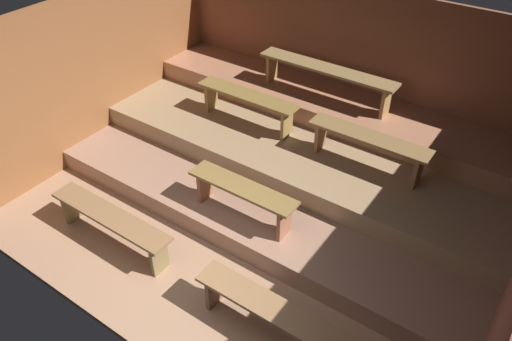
{
  "coord_description": "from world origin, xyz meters",
  "views": [
    {
      "loc": [
        2.78,
        -2.11,
        4.51
      ],
      "look_at": [
        -0.12,
        2.05,
        0.63
      ],
      "focal_mm": 34.93,
      "sensor_mm": 36.0,
      "label": 1
    }
  ],
  "objects_px": {
    "bench_floor_left": "(111,221)",
    "bench_middle_left": "(247,100)",
    "bench_floor_right": "(275,315)",
    "bench_middle_right": "(368,143)",
    "bench_upper_center": "(326,73)",
    "bench_lower_center": "(242,193)"
  },
  "relations": [
    {
      "from": "bench_lower_center",
      "to": "bench_middle_right",
      "type": "distance_m",
      "value": 1.75
    },
    {
      "from": "bench_floor_left",
      "to": "bench_upper_center",
      "type": "height_order",
      "value": "bench_upper_center"
    },
    {
      "from": "bench_middle_right",
      "to": "bench_floor_left",
      "type": "bearing_deg",
      "value": -130.32
    },
    {
      "from": "bench_floor_right",
      "to": "bench_middle_left",
      "type": "relative_size",
      "value": 1.11
    },
    {
      "from": "bench_middle_left",
      "to": "bench_middle_right",
      "type": "height_order",
      "value": "same"
    },
    {
      "from": "bench_floor_right",
      "to": "bench_floor_left",
      "type": "bearing_deg",
      "value": 180.0
    },
    {
      "from": "bench_floor_right",
      "to": "bench_lower_center",
      "type": "bearing_deg",
      "value": 137.6
    },
    {
      "from": "bench_lower_center",
      "to": "bench_middle_right",
      "type": "bearing_deg",
      "value": 57.21
    },
    {
      "from": "bench_upper_center",
      "to": "bench_floor_right",
      "type": "bearing_deg",
      "value": -68.44
    },
    {
      "from": "bench_floor_right",
      "to": "bench_lower_center",
      "type": "relative_size",
      "value": 1.25
    },
    {
      "from": "bench_lower_center",
      "to": "bench_upper_center",
      "type": "distance_m",
      "value": 2.4
    },
    {
      "from": "bench_middle_right",
      "to": "bench_lower_center",
      "type": "bearing_deg",
      "value": -122.79
    },
    {
      "from": "bench_lower_center",
      "to": "bench_middle_left",
      "type": "height_order",
      "value": "bench_middle_left"
    },
    {
      "from": "bench_floor_left",
      "to": "bench_middle_right",
      "type": "bearing_deg",
      "value": 49.68
    },
    {
      "from": "bench_floor_left",
      "to": "bench_middle_left",
      "type": "bearing_deg",
      "value": 84.74
    },
    {
      "from": "bench_lower_center",
      "to": "bench_upper_center",
      "type": "relative_size",
      "value": 0.67
    },
    {
      "from": "bench_floor_left",
      "to": "bench_middle_left",
      "type": "height_order",
      "value": "bench_middle_left"
    },
    {
      "from": "bench_floor_right",
      "to": "bench_middle_left",
      "type": "xyz_separation_m",
      "value": [
        -2.13,
        2.51,
        0.57
      ]
    },
    {
      "from": "bench_lower_center",
      "to": "bench_middle_left",
      "type": "xyz_separation_m",
      "value": [
        -0.97,
        1.45,
        0.29
      ]
    },
    {
      "from": "bench_upper_center",
      "to": "bench_middle_left",
      "type": "bearing_deg",
      "value": -132.54
    },
    {
      "from": "bench_middle_left",
      "to": "bench_middle_right",
      "type": "xyz_separation_m",
      "value": [
        1.9,
        0.0,
        0.0
      ]
    },
    {
      "from": "bench_middle_left",
      "to": "bench_upper_center",
      "type": "height_order",
      "value": "bench_upper_center"
    }
  ]
}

